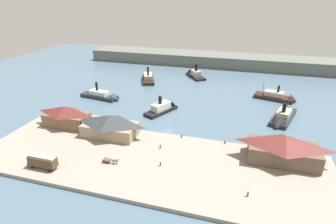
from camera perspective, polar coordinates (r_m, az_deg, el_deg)
ground_plane at (r=103.76m, az=0.02°, el=-4.14°), size 320.00×320.00×0.00m
quay_promenade at (r=85.58m, az=-4.19°, el=-10.42°), size 110.00×36.00×1.20m
seawall_edge at (r=100.49m, az=-0.56°, el=-4.81°), size 110.00×0.80×1.00m
ferry_shed_east_terminal at (r=110.89m, az=-20.73°, el=-0.80°), size 17.28×8.17×8.16m
ferry_shed_central_terminal at (r=99.41m, az=-12.19°, el=-2.71°), size 19.86×10.54×7.80m
ferry_shed_west_terminal at (r=89.61m, az=23.27°, el=-7.16°), size 20.99×10.92×8.37m
street_tram at (r=88.32m, az=-25.01°, el=-9.35°), size 8.64×2.86×4.17m
horse_cart at (r=85.06m, az=-12.13°, el=-9.95°), size 5.44×1.51×1.87m
pedestrian_at_waters_edge at (r=82.06m, az=-1.62°, el=-10.94°), size 0.38×0.38×1.52m
pedestrian_near_west_shed at (r=91.66m, az=-27.52°, el=-9.88°), size 0.40×0.40×1.60m
pedestrian_standing_center at (r=90.48m, az=-1.64°, el=-7.28°), size 0.40×0.40×1.61m
pedestrian_by_tram at (r=74.39m, az=16.55°, el=-16.26°), size 0.41×0.41×1.67m
mooring_post_center_west at (r=97.11m, az=2.90°, el=-5.16°), size 0.44×0.44×0.90m
mooring_post_west at (r=95.34m, az=11.95°, el=-6.30°), size 0.44×0.44×0.90m
ferry_moored_east at (r=166.04m, az=-4.25°, el=7.30°), size 13.63×21.62×11.20m
ferry_departing_north at (r=139.09m, az=-13.55°, el=3.27°), size 22.20×8.47×9.87m
ferry_approaching_east at (r=173.83m, az=5.53°, el=7.95°), size 15.81×18.46×10.93m
ferry_near_quay at (r=144.32m, az=22.42°, el=2.85°), size 20.98×11.20×10.55m
ferry_mid_harbor at (r=120.88m, az=-0.86°, el=0.89°), size 12.65×18.34×9.49m
ferry_moored_west at (r=120.38m, az=22.91°, el=-1.32°), size 13.08×23.60×10.40m
far_headland at (r=204.55m, az=8.87°, el=10.95°), size 180.00×24.00×8.00m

